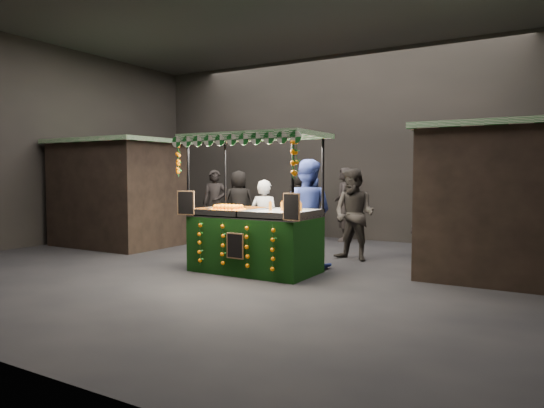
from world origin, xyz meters
The scene contains 15 objects.
ground centered at (0.00, 0.00, 0.00)m, with size 12.00×12.00×0.00m, color black.
market_hall centered at (0.00, 0.00, 3.38)m, with size 12.10×10.10×5.05m.
neighbour_stall_left centered at (-4.40, 1.00, 1.31)m, with size 3.00×2.20×2.60m.
neighbour_stall_right centered at (4.40, 1.50, 1.31)m, with size 3.00×2.20×2.60m.
juice_stall centered at (0.37, -0.17, 0.77)m, with size 2.55×1.50×2.47m.
vendor_grey centered at (-0.03, 0.81, 0.83)m, with size 0.65×0.47×1.65m.
vendor_blue centered at (0.96, 0.73, 1.02)m, with size 1.08×0.89×2.04m.
shopper_0 centered at (-3.31, 3.53, 0.94)m, with size 0.82×0.73×1.88m.
shopper_1 centered at (1.46, 1.89, 0.94)m, with size 1.02×0.86×1.88m.
shopper_2 centered at (-0.41, 2.99, 0.87)m, with size 1.11×0.73×1.75m.
shopper_3 centered at (2.63, 3.38, 0.78)m, with size 1.08×1.14×1.55m.
shopper_4 centered at (-2.86, 4.06, 0.93)m, with size 1.08×1.04×1.86m.
shopper_5 centered at (4.50, 3.07, 0.81)m, with size 1.11×1.56×1.62m.
shopper_6 centered at (0.15, 4.51, 0.96)m, with size 0.66×0.81×1.93m.
shopper_7 centered at (-1.09, 4.49, 0.83)m, with size 1.21×0.91×1.66m.
Camera 1 is at (5.13, -7.65, 1.77)m, focal length 32.79 mm.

